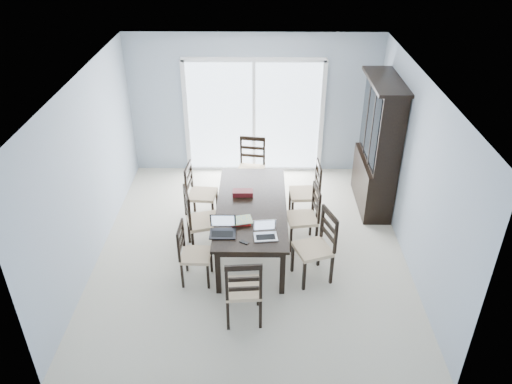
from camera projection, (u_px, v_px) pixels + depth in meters
floor at (252, 247)px, 7.55m from camera, size 5.00×5.00×0.00m
ceiling at (251, 80)px, 6.21m from camera, size 5.00×5.00×0.00m
back_wall at (254, 105)px, 9.02m from camera, size 4.50×0.02×2.60m
wall_left at (89, 170)px, 6.90m from camera, size 0.02×5.00×2.60m
wall_right at (415, 172)px, 6.86m from camera, size 0.02×5.00×2.60m
balcony at (255, 148)px, 10.57m from camera, size 4.50×2.00×0.10m
railing at (255, 104)px, 11.12m from camera, size 4.50×0.06×1.10m
dining_table at (252, 209)px, 7.20m from camera, size 1.00×2.20×0.75m
china_hutch at (378, 147)px, 8.05m from camera, size 0.50×1.38×2.20m
sliding_door at (254, 117)px, 9.11m from camera, size 2.52×0.05×2.18m
chair_left_near at (189, 248)px, 6.64m from camera, size 0.41×0.40×1.03m
chair_left_mid at (196, 214)px, 7.18m from camera, size 0.57×0.56×1.19m
chair_left_far at (196, 187)px, 7.90m from camera, size 0.47×0.46×1.13m
chair_right_near at (320, 239)px, 6.66m from camera, size 0.58×0.57×1.19m
chair_right_mid at (309, 210)px, 7.33m from camera, size 0.49×0.47×1.12m
chair_right_far at (311, 186)px, 7.90m from camera, size 0.47×0.46×1.16m
chair_end_near at (243, 285)px, 5.90m from camera, size 0.47×0.48×1.16m
chair_end_far at (252, 161)px, 8.61m from camera, size 0.51×0.52×1.19m
laptop_dark at (222, 231)px, 6.51m from camera, size 0.34×0.24×0.24m
laptop_silver at (266, 234)px, 6.46m from camera, size 0.32×0.24×0.21m
book_stack at (241, 221)px, 6.77m from camera, size 0.33×0.28×0.05m
cell_phone at (244, 242)px, 6.39m from camera, size 0.13×0.11×0.01m
game_box at (243, 193)px, 7.37m from camera, size 0.30×0.15×0.07m
hot_tub at (234, 128)px, 10.24m from camera, size 1.74×1.56×0.89m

